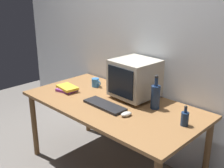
% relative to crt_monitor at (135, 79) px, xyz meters
% --- Properties ---
extents(back_wall, '(4.00, 0.08, 2.50)m').
position_rel_crt_monitor_xyz_m(back_wall, '(-0.07, 0.26, 0.32)').
color(back_wall, silver).
rests_on(back_wall, ground).
extents(desk, '(1.69, 0.87, 0.73)m').
position_rel_crt_monitor_xyz_m(desk, '(-0.07, -0.23, -0.27)').
color(desk, olive).
rests_on(desk, ground).
extents(crt_monitor, '(0.40, 0.41, 0.37)m').
position_rel_crt_monitor_xyz_m(crt_monitor, '(0.00, 0.00, 0.00)').
color(crt_monitor, '#B2AD9E').
rests_on(crt_monitor, desk).
extents(keyboard, '(0.42, 0.16, 0.02)m').
position_rel_crt_monitor_xyz_m(keyboard, '(-0.05, -0.34, -0.18)').
color(keyboard, black).
rests_on(keyboard, desk).
extents(computer_mouse, '(0.08, 0.11, 0.04)m').
position_rel_crt_monitor_xyz_m(computer_mouse, '(0.21, -0.36, -0.17)').
color(computer_mouse, beige).
rests_on(computer_mouse, desk).
extents(bottle_tall, '(0.08, 0.08, 0.31)m').
position_rel_crt_monitor_xyz_m(bottle_tall, '(0.29, -0.06, -0.08)').
color(bottle_tall, navy).
rests_on(bottle_tall, desk).
extents(bottle_short, '(0.06, 0.06, 0.17)m').
position_rel_crt_monitor_xyz_m(bottle_short, '(0.64, -0.17, -0.13)').
color(bottle_short, navy).
rests_on(bottle_short, desk).
extents(book_stack, '(0.24, 0.18, 0.05)m').
position_rel_crt_monitor_xyz_m(book_stack, '(-0.61, -0.34, -0.17)').
color(book_stack, '#843893').
rests_on(book_stack, desk).
extents(mug, '(0.12, 0.08, 0.09)m').
position_rel_crt_monitor_xyz_m(mug, '(-0.50, -0.05, -0.15)').
color(mug, '#3370B2').
rests_on(mug, desk).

